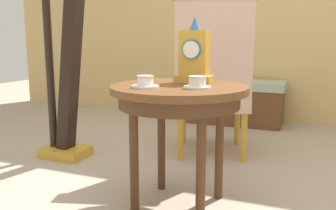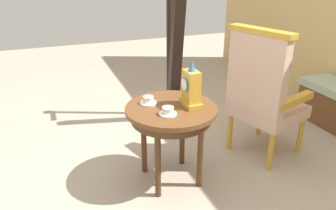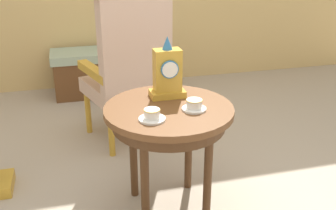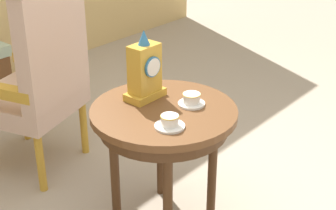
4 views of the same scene
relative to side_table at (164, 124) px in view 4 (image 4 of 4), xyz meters
The scene contains 5 objects.
side_table is the anchor object (origin of this frame).
teacup_left 0.21m from the side_table, 130.96° to the right, with size 0.13×0.13×0.06m.
teacup_right 0.17m from the side_table, 31.71° to the right, with size 0.13×0.13×0.06m.
mantel_clock 0.26m from the side_table, 78.08° to the left, with size 0.19×0.11×0.34m.
armchair 0.86m from the side_table, 94.22° to the left, with size 0.67×0.67×1.14m.
Camera 4 is at (-1.53, -1.38, 1.65)m, focal length 54.27 mm.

